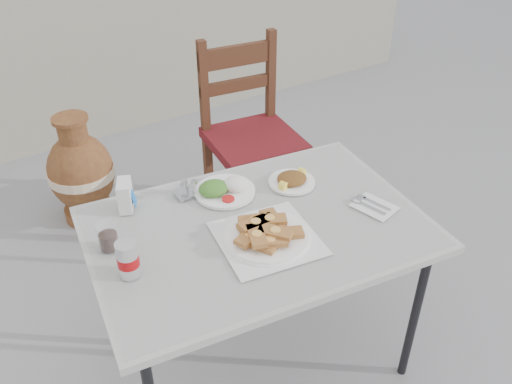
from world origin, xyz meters
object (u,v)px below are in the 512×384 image
salad_chopped_plate (292,180)px  cola_glass (108,238)px  salad_rice_plate (224,188)px  napkin_holder (125,195)px  terracotta_urn (81,173)px  condiment_caddy (187,190)px  pide_plate (267,232)px  cafe_table (258,236)px  soda_can (128,259)px  chair (250,134)px

salad_chopped_plate → cola_glass: bearing=179.9°
salad_rice_plate → cola_glass: cola_glass is taller
napkin_holder → terracotta_urn: (0.07, 1.05, -0.49)m
salad_chopped_plate → condiment_caddy: (-0.39, 0.15, 0.01)m
pide_plate → terracotta_urn: pide_plate is taller
cola_glass → condiment_caddy: 0.40m
cafe_table → cola_glass: bearing=162.0°
cafe_table → salad_rice_plate: size_ratio=5.42×
soda_can → condiment_caddy: bearing=40.9°
napkin_holder → terracotta_urn: bearing=111.0°
pide_plate → salad_rice_plate: pide_plate is taller
napkin_holder → chair: 1.08m
soda_can → terracotta_urn: (0.19, 1.40, -0.50)m
pide_plate → napkin_holder: bearing=128.9°
cafe_table → condiment_caddy: 0.35m
salad_rice_plate → salad_chopped_plate: salad_rice_plate is taller
salad_rice_plate → napkin_holder: bearing=163.4°
cafe_table → terracotta_urn: bearing=101.9°
cafe_table → soda_can: size_ratio=10.14×
salad_rice_plate → condiment_caddy: 0.14m
chair → cola_glass: bearing=-137.5°
salad_chopped_plate → terracotta_urn: salad_chopped_plate is taller
soda_can → chair: chair is taller
salad_chopped_plate → napkin_holder: size_ratio=1.63×
pide_plate → terracotta_urn: size_ratio=0.58×
pide_plate → soda_can: bearing=169.8°
cafe_table → cola_glass: size_ratio=12.86×
napkin_holder → terracotta_urn: size_ratio=0.18×
salad_rice_plate → napkin_holder: napkin_holder is taller
cafe_table → soda_can: 0.50m
napkin_holder → chair: chair is taller
terracotta_urn → condiment_caddy: bearing=-81.4°
soda_can → salad_chopped_plate: bearing=11.9°
pide_plate → soda_can: size_ratio=2.97×
chair → soda_can: bearing=-131.7°
napkin_holder → cola_glass: bearing=-100.6°
cafe_table → salad_chopped_plate: bearing=31.3°
salad_rice_plate → chair: chair is taller
salad_chopped_plate → napkin_holder: bearing=163.0°
chair → condiment_caddy: bearing=-131.2°
condiment_caddy → cafe_table: bearing=-67.2°
condiment_caddy → napkin_holder: bearing=169.8°
salad_rice_plate → pide_plate: bearing=-92.0°
pide_plate → salad_rice_plate: 0.33m
cafe_table → napkin_holder: napkin_holder is taller
napkin_holder → cafe_table: bearing=-19.3°
cafe_table → cola_glass: (-0.50, 0.16, 0.10)m
cafe_table → condiment_caddy: condiment_caddy is taller
salad_chopped_plate → cola_glass: cola_glass is taller
cola_glass → chair: size_ratio=0.10×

